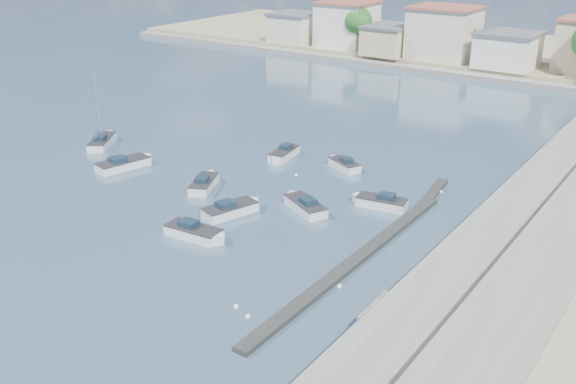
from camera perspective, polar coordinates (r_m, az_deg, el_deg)
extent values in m
plane|color=#324D64|center=(73.62, 12.96, 4.74)|extent=(400.00, 400.00, 0.00)
cube|color=slate|center=(44.32, 21.25, -7.41)|extent=(5.00, 90.00, 1.80)
cube|color=slate|center=(45.27, 15.96, -6.02)|extent=(4.17, 90.00, 2.86)
cube|color=slate|center=(38.30, 10.85, -12.07)|extent=(5.31, 3.50, 1.94)
cube|color=black|center=(45.63, 6.09, -5.99)|extent=(1.00, 26.00, 0.35)
cube|color=black|center=(57.31, 12.60, -0.27)|extent=(2.00, 8.05, 0.30)
cube|color=gray|center=(121.98, 22.86, 10.92)|extent=(160.00, 40.00, 1.40)
cube|color=slate|center=(102.02, 19.96, 9.15)|extent=(160.00, 2.50, 0.80)
cube|color=beige|center=(124.45, 0.66, 14.35)|extent=(8.00, 8.00, 5.00)
cube|color=#595960|center=(124.09, 0.66, 15.57)|extent=(8.48, 8.48, 0.35)
cube|color=white|center=(120.63, 5.26, 14.59)|extent=(9.00, 9.00, 7.50)
cube|color=#99513D|center=(120.15, 5.33, 16.45)|extent=(9.54, 9.54, 0.35)
cube|color=#CBB48B|center=(113.54, 8.91, 13.15)|extent=(7.00, 8.00, 4.50)
cube|color=#595960|center=(113.18, 8.98, 14.36)|extent=(7.42, 8.48, 0.35)
cube|color=beige|center=(111.43, 13.68, 13.53)|extent=(10.00, 9.00, 8.00)
cube|color=#99513D|center=(110.88, 13.88, 15.65)|extent=(10.60, 9.54, 0.35)
cube|color=white|center=(107.15, 18.92, 11.80)|extent=(8.50, 8.50, 5.00)
cube|color=#595960|center=(106.73, 19.11, 13.20)|extent=(9.01, 9.01, 0.35)
cylinder|color=#38281E|center=(116.41, 6.19, 13.24)|extent=(0.44, 0.44, 3.38)
sphere|color=#184617|center=(115.91, 6.27, 14.86)|extent=(4.80, 4.80, 4.80)
sphere|color=#184617|center=(114.99, 6.51, 14.68)|extent=(3.60, 3.60, 3.60)
sphere|color=#184617|center=(116.64, 6.05, 14.99)|extent=(3.30, 3.30, 3.30)
cylinder|color=#38281E|center=(111.69, 15.21, 12.08)|extent=(0.44, 0.44, 2.93)
sphere|color=#184617|center=(111.23, 15.36, 13.54)|extent=(4.16, 4.16, 4.16)
sphere|color=#184617|center=(110.51, 15.64, 13.35)|extent=(3.12, 3.12, 3.12)
sphere|color=#184617|center=(111.80, 15.12, 13.67)|extent=(2.86, 2.86, 2.86)
cube|color=white|center=(58.14, -7.49, 0.60)|extent=(3.37, 4.60, 1.00)
cube|color=white|center=(59.78, -6.98, 1.26)|extent=(1.52, 1.52, 1.00)
cube|color=#262628|center=(57.96, -7.51, 1.06)|extent=(3.40, 4.61, 0.08)
cube|color=#172836|center=(57.49, -7.65, 1.13)|extent=(1.50, 1.61, 0.48)
cube|color=white|center=(52.67, -5.17, -1.71)|extent=(3.07, 4.86, 1.00)
cube|color=white|center=(53.63, -3.43, -1.19)|extent=(1.75, 1.75, 1.00)
cube|color=#262628|center=(52.46, -5.19, -1.21)|extent=(3.11, 4.87, 0.08)
cube|color=#172836|center=(52.15, -5.61, -1.09)|extent=(1.48, 1.63, 0.48)
cube|color=white|center=(53.18, 1.55, -1.37)|extent=(4.80, 3.57, 1.00)
cube|color=white|center=(54.74, 0.55, -0.63)|extent=(1.53, 1.53, 1.00)
cube|color=#262628|center=(52.98, 1.55, -0.87)|extent=(4.81, 3.60, 0.08)
cube|color=#172836|center=(52.52, 1.80, -0.81)|extent=(1.69, 1.56, 0.48)
cube|color=white|center=(54.42, 8.32, -1.03)|extent=(4.39, 2.40, 1.00)
cube|color=white|center=(54.90, 6.56, -0.72)|extent=(1.67, 1.67, 1.00)
cube|color=#262628|center=(54.22, 8.35, -0.55)|extent=(4.39, 2.43, 0.08)
cube|color=#172836|center=(54.02, 8.78, -0.39)|extent=(1.41, 1.25, 0.48)
cube|color=white|center=(64.47, -14.44, 2.31)|extent=(3.05, 5.40, 1.00)
cube|color=white|center=(65.43, -12.78, 2.77)|extent=(1.97, 1.97, 1.00)
cube|color=#262628|center=(64.30, -14.49, 2.72)|extent=(3.09, 5.41, 0.08)
cube|color=#172836|center=(64.00, -14.90, 2.82)|extent=(1.55, 1.76, 0.48)
cube|color=white|center=(62.47, 5.01, 2.31)|extent=(3.88, 2.82, 1.00)
cube|color=white|center=(63.66, 4.23, 2.73)|extent=(1.31, 1.31, 1.00)
cube|color=#262628|center=(62.30, 5.03, 2.74)|extent=(3.89, 2.85, 0.08)
cube|color=#172836|center=(61.94, 5.23, 2.85)|extent=(1.36, 1.27, 0.48)
cube|color=white|center=(65.38, -0.35, 3.34)|extent=(2.31, 4.48, 1.00)
cube|color=white|center=(63.82, -1.07, 2.84)|extent=(1.59, 1.59, 1.00)
cube|color=#262628|center=(65.22, -0.35, 3.75)|extent=(2.34, 4.49, 0.08)
cube|color=#172836|center=(65.50, -0.18, 4.06)|extent=(1.20, 1.43, 0.48)
cube|color=white|center=(49.27, -8.36, -3.67)|extent=(4.64, 2.17, 1.00)
cube|color=white|center=(48.20, -6.55, -4.19)|extent=(1.75, 1.75, 1.00)
cube|color=#262628|center=(49.05, -8.40, -3.15)|extent=(4.64, 2.21, 0.08)
cube|color=#172836|center=(49.21, -8.83, -2.78)|extent=(1.44, 1.21, 0.48)
cube|color=white|center=(71.87, -16.19, 4.22)|extent=(4.35, 5.32, 1.00)
cube|color=white|center=(73.95, -15.68, 4.80)|extent=(1.45, 1.45, 1.00)
cube|color=#262628|center=(71.72, -16.23, 4.60)|extent=(4.38, 5.34, 0.08)
cube|color=#172836|center=(71.18, -16.37, 4.65)|extent=(1.77, 1.90, 0.48)
cylinder|color=silver|center=(70.64, -16.58, 7.68)|extent=(0.12, 0.12, 8.00)
cylinder|color=silver|center=(70.43, -16.57, 4.84)|extent=(1.40, 2.04, 0.08)
sphere|color=white|center=(39.58, -3.58, -11.00)|extent=(0.34, 0.34, 0.34)
sphere|color=white|center=(42.61, 4.61, -8.36)|extent=(0.34, 0.34, 0.34)
sphere|color=white|center=(40.56, -4.62, -10.12)|extent=(0.34, 0.34, 0.34)
sphere|color=white|center=(48.97, 15.31, -4.79)|extent=(0.34, 0.34, 0.34)
sphere|color=white|center=(60.70, 0.75, 1.52)|extent=(0.34, 0.34, 0.34)
sphere|color=white|center=(58.42, 13.45, 0.00)|extent=(0.34, 0.34, 0.34)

